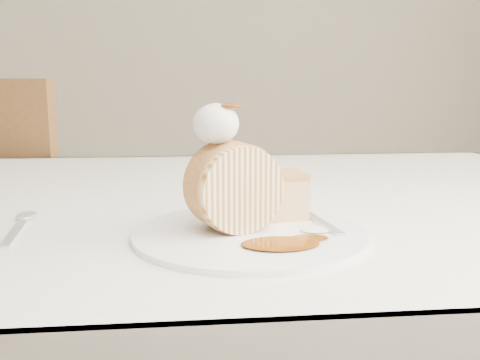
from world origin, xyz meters
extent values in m
cube|color=beige|center=(0.00, 3.00, 1.40)|extent=(5.00, 0.10, 2.80)
cube|color=silver|center=(0.00, 0.20, 0.73)|extent=(1.40, 0.90, 0.04)
cube|color=silver|center=(0.00, 0.65, 0.61)|extent=(1.40, 0.01, 0.28)
cylinder|color=brown|center=(0.62, 0.57, 0.35)|extent=(0.06, 0.06, 0.71)
cube|color=brown|center=(-0.49, 0.92, 0.45)|extent=(0.53, 0.53, 0.04)
cylinder|color=brown|center=(-0.27, 1.06, 0.21)|extent=(0.04, 0.04, 0.43)
cylinder|color=brown|center=(-0.63, 1.15, 0.21)|extent=(0.04, 0.04, 0.43)
cylinder|color=white|center=(0.06, -0.03, 0.75)|extent=(0.30, 0.30, 0.01)
cylinder|color=#FAE1AD|center=(0.04, -0.02, 0.81)|extent=(0.11, 0.08, 0.10)
cube|color=tan|center=(0.10, 0.03, 0.78)|extent=(0.07, 0.06, 0.05)
ellipsoid|color=white|center=(0.02, -0.02, 0.88)|extent=(0.05, 0.05, 0.04)
ellipsoid|color=#672C04|center=(0.03, -0.03, 0.90)|extent=(0.03, 0.02, 0.01)
cube|color=silver|center=(0.14, -0.01, 0.76)|extent=(0.04, 0.16, 0.00)
cube|color=silver|center=(-0.21, 0.00, 0.75)|extent=(0.04, 0.15, 0.00)
camera|label=1|loc=(-0.01, -0.61, 0.92)|focal=40.00mm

